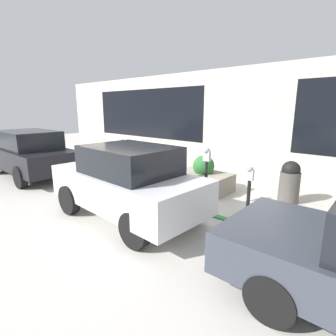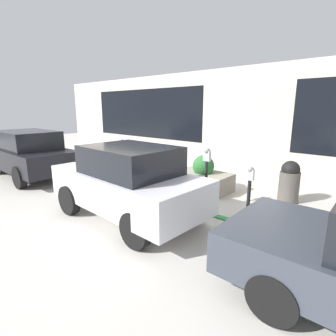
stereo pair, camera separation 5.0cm
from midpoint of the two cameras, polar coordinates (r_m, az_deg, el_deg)
ground_plane at (r=7.37m, az=-0.62°, el=-6.96°), size 40.00×40.00×0.00m
curb_strip at (r=7.30m, az=-1.04°, el=-6.97°), size 24.50×0.16×0.04m
building_facade at (r=10.68m, az=15.92°, el=9.89°), size 24.50×0.17×4.03m
parking_meter_nearest at (r=6.09m, az=17.08°, el=-3.82°), size 0.16×0.14×1.27m
parking_meter_second at (r=6.58m, az=8.19°, el=0.23°), size 0.18×0.16×1.56m
parking_meter_middle at (r=7.29m, az=0.64°, el=0.78°), size 0.20×0.17×1.40m
parking_meter_fourth at (r=8.10m, az=-5.22°, el=1.43°), size 0.16×0.13×1.40m
parking_meter_farthest at (r=8.90m, az=-10.09°, el=2.90°), size 0.15×0.12×1.51m
planter_box at (r=8.19m, az=7.46°, el=-2.15°), size 1.67×1.08×1.10m
parked_car_middle at (r=6.04m, az=-9.04°, el=-2.93°), size 3.90×1.85×1.70m
parked_car_rear at (r=10.98m, az=-28.41°, el=2.89°), size 4.62×1.85×1.70m
trash_bin at (r=7.78m, az=24.73°, el=-2.68°), size 0.53×0.53×1.14m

